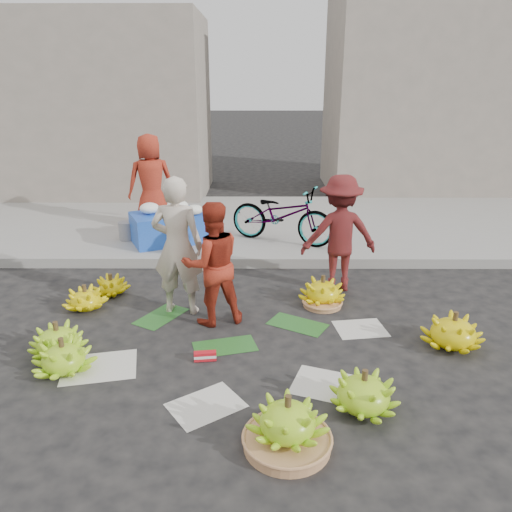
{
  "coord_description": "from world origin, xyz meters",
  "views": [
    {
      "loc": [
        0.25,
        -4.81,
        2.66
      ],
      "look_at": [
        0.22,
        0.67,
        0.7
      ],
      "focal_mm": 35.0,
      "sensor_mm": 36.0,
      "label": 1
    }
  ],
  "objects_px": {
    "banana_bunch_0": "(58,340)",
    "flower_table": "(170,225)",
    "bicycle": "(282,215)",
    "banana_bunch_4": "(453,331)",
    "vendor_cream": "(178,246)"
  },
  "relations": [
    {
      "from": "flower_table",
      "to": "bicycle",
      "type": "distance_m",
      "value": 1.84
    },
    {
      "from": "banana_bunch_0",
      "to": "bicycle",
      "type": "bearing_deg",
      "value": 54.17
    },
    {
      "from": "banana_bunch_0",
      "to": "flower_table",
      "type": "xyz_separation_m",
      "value": [
        0.59,
        3.35,
        0.24
      ]
    },
    {
      "from": "banana_bunch_0",
      "to": "banana_bunch_4",
      "type": "bearing_deg",
      "value": 2.51
    },
    {
      "from": "banana_bunch_4",
      "to": "flower_table",
      "type": "height_order",
      "value": "flower_table"
    },
    {
      "from": "flower_table",
      "to": "banana_bunch_0",
      "type": "bearing_deg",
      "value": -124.45
    },
    {
      "from": "banana_bunch_0",
      "to": "flower_table",
      "type": "relative_size",
      "value": 0.54
    },
    {
      "from": "banana_bunch_0",
      "to": "banana_bunch_4",
      "type": "relative_size",
      "value": 0.89
    },
    {
      "from": "banana_bunch_0",
      "to": "vendor_cream",
      "type": "bearing_deg",
      "value": 42.66
    },
    {
      "from": "vendor_cream",
      "to": "flower_table",
      "type": "xyz_separation_m",
      "value": [
        -0.51,
        2.34,
        -0.42
      ]
    },
    {
      "from": "banana_bunch_0",
      "to": "bicycle",
      "type": "distance_m",
      "value": 4.14
    },
    {
      "from": "vendor_cream",
      "to": "flower_table",
      "type": "relative_size",
      "value": 1.21
    },
    {
      "from": "banana_bunch_0",
      "to": "vendor_cream",
      "type": "distance_m",
      "value": 1.63
    },
    {
      "from": "vendor_cream",
      "to": "bicycle",
      "type": "xyz_separation_m",
      "value": [
        1.32,
        2.33,
        -0.24
      ]
    },
    {
      "from": "banana_bunch_0",
      "to": "banana_bunch_4",
      "type": "height_order",
      "value": "banana_bunch_4"
    }
  ]
}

